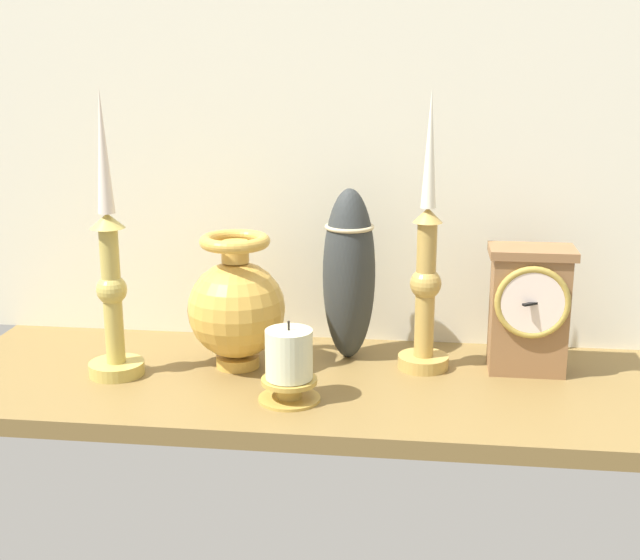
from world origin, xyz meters
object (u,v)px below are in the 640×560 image
at_px(mantel_clock, 529,308).
at_px(candlestick_tall_center, 426,277).
at_px(brass_vase_bulbous, 237,306).
at_px(pillar_candle_front, 289,366).
at_px(tall_ceramic_vase, 349,274).
at_px(candlestick_tall_left, 111,278).

distance_m(mantel_clock, candlestick_tall_center, 0.15).
xyz_separation_m(candlestick_tall_center, brass_vase_bulbous, (-0.26, -0.03, -0.04)).
xyz_separation_m(candlestick_tall_center, pillar_candle_front, (-0.17, -0.14, -0.09)).
distance_m(brass_vase_bulbous, tall_ceramic_vase, 0.17).
height_order(candlestick_tall_left, tall_ceramic_vase, candlestick_tall_left).
xyz_separation_m(candlestick_tall_center, tall_ceramic_vase, (-0.11, 0.03, -0.01)).
height_order(mantel_clock, pillar_candle_front, mantel_clock).
relative_size(brass_vase_bulbous, tall_ceramic_vase, 0.77).
height_order(candlestick_tall_center, brass_vase_bulbous, candlestick_tall_center).
bearing_deg(mantel_clock, tall_ceramic_vase, 173.79).
relative_size(mantel_clock, brass_vase_bulbous, 0.93).
height_order(candlestick_tall_left, brass_vase_bulbous, candlestick_tall_left).
distance_m(candlestick_tall_center, brass_vase_bulbous, 0.27).
height_order(brass_vase_bulbous, tall_ceramic_vase, tall_ceramic_vase).
distance_m(pillar_candle_front, tall_ceramic_vase, 0.20).
bearing_deg(mantel_clock, pillar_candle_front, -155.31).
distance_m(candlestick_tall_left, brass_vase_bulbous, 0.17).
relative_size(candlestick_tall_left, tall_ceramic_vase, 1.57).
relative_size(candlestick_tall_center, brass_vase_bulbous, 2.04).
xyz_separation_m(candlestick_tall_left, brass_vase_bulbous, (0.16, 0.05, -0.05)).
bearing_deg(brass_vase_bulbous, tall_ceramic_vase, 20.95).
bearing_deg(candlestick_tall_left, tall_ceramic_vase, 19.41).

